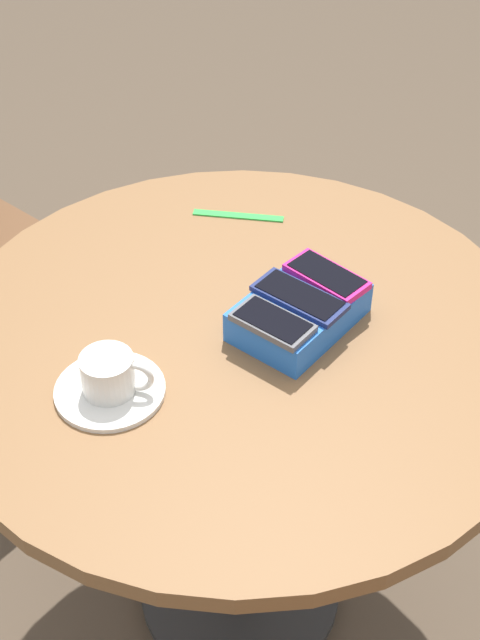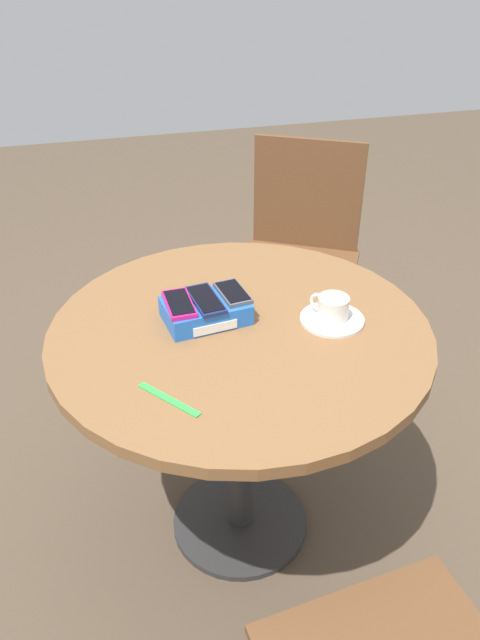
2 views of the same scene
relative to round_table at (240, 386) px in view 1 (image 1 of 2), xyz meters
The scene contains 9 objects.
ground_plane 0.59m from the round_table, ahead, with size 8.00×8.00×0.00m, color brown.
round_table is the anchor object (origin of this frame).
phone_box 0.17m from the round_table, 142.96° to the left, with size 0.21×0.16×0.05m.
phone_magenta 0.23m from the round_table, 159.78° to the left, with size 0.06×0.13×0.01m.
phone_navy 0.20m from the round_table, 142.52° to the left, with size 0.08×0.15×0.01m.
phone_gray 0.19m from the round_table, 92.25° to the left, with size 0.08×0.12×0.01m.
saucer 0.26m from the round_table, ahead, with size 0.16×0.16×0.01m, color silver.
coffee_cup 0.27m from the round_table, ahead, with size 0.08×0.09×0.06m.
lanyard_strap 0.33m from the round_table, 133.66° to the right, with size 0.16×0.02×0.00m, color green.
Camera 1 is at (0.71, 0.72, 1.61)m, focal length 50.00 mm.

